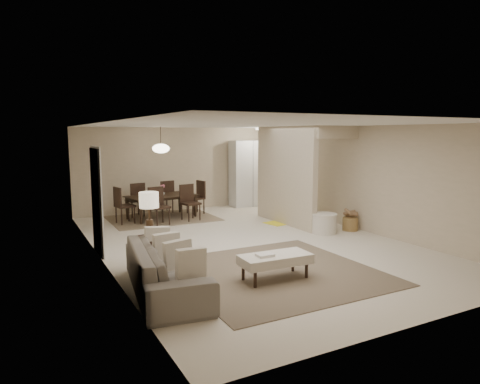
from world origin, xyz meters
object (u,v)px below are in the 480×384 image
sofa (166,269)px  dining_table (162,207)px  round_pouf (324,223)px  wicker_basket (350,224)px  ottoman_bench (275,260)px  pantry_cabinet (249,173)px  side_table (150,255)px

sofa → dining_table: bearing=-9.4°
round_pouf → wicker_basket: size_ratio=1.60×
ottoman_bench → wicker_basket: size_ratio=3.14×
pantry_cabinet → side_table: 7.05m
dining_table → pantry_cabinet: bearing=3.0°
pantry_cabinet → dining_table: size_ratio=1.15×
side_table → round_pouf: (4.41, 0.91, -0.07)m
sofa → dining_table: (1.65, 5.36, -0.02)m
ottoman_bench → pantry_cabinet: bearing=66.6°
pantry_cabinet → sofa: pantry_cabinet is taller
ottoman_bench → dining_table: dining_table is taller
round_pouf → dining_table: 4.46m
pantry_cabinet → ottoman_bench: size_ratio=1.81×
ottoman_bench → round_pouf: round_pouf is taller
round_pouf → wicker_basket: bearing=-5.1°
ottoman_bench → side_table: size_ratio=1.93×
sofa → side_table: bearing=4.8°
side_table → wicker_basket: 5.22m
side_table → wicker_basket: side_table is taller
sofa → dining_table: size_ratio=1.29×
ottoman_bench → side_table: bearing=144.6°
side_table → dining_table: size_ratio=0.33×
sofa → ottoman_bench: bearing=-92.3°
ottoman_bench → dining_table: size_ratio=0.64×
pantry_cabinet → sofa: (-4.80, -6.14, -0.71)m
sofa → wicker_basket: bearing=-62.9°
sofa → side_table: 0.98m
pantry_cabinet → side_table: pantry_cabinet is taller
sofa → side_table: sofa is taller
side_table → round_pouf: size_ratio=1.01×
pantry_cabinet → ottoman_bench: (-3.10, -6.44, -0.72)m
round_pouf → dining_table: dining_table is taller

